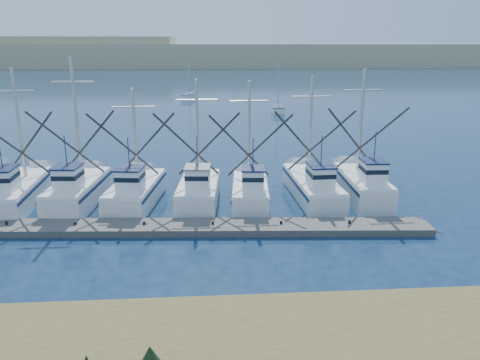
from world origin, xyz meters
name	(u,v)px	position (x,y,z in m)	size (l,w,h in m)	color
ground	(323,269)	(0.00, 0.00, 0.00)	(500.00, 500.00, 0.00)	#0D233B
floating_dock	(162,228)	(-8.29, 5.44, 0.21)	(31.37, 2.09, 0.42)	#59554F
dune_ridge	(217,55)	(0.00, 210.00, 5.00)	(360.00, 60.00, 10.00)	tan
trawler_fleet	(152,190)	(-9.32, 10.39, 1.00)	(30.84, 9.11, 9.74)	white
sailboat_near	(278,109)	(5.74, 53.29, 0.50)	(2.21, 5.60, 8.10)	white
sailboat_far	(189,96)	(-8.83, 73.03, 0.51)	(3.39, 5.02, 8.10)	white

